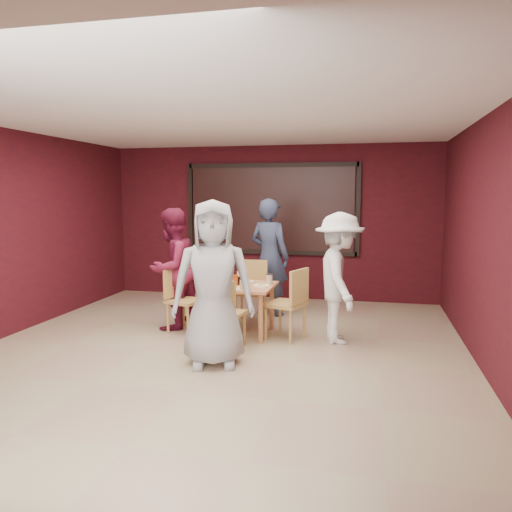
% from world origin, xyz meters
% --- Properties ---
extents(floor, '(7.00, 7.00, 0.00)m').
position_xyz_m(floor, '(0.00, 0.00, 0.00)').
color(floor, tan).
rests_on(floor, ground).
extents(window_blinds, '(3.00, 0.02, 1.50)m').
position_xyz_m(window_blinds, '(0.00, 3.45, 1.65)').
color(window_blinds, black).
extents(dining_table, '(0.89, 0.89, 0.84)m').
position_xyz_m(dining_table, '(0.08, 0.97, 0.61)').
color(dining_table, tan).
rests_on(dining_table, floor).
extents(chair_front, '(0.49, 0.49, 0.89)m').
position_xyz_m(chair_front, '(0.03, 0.26, 0.51)').
color(chair_front, tan).
rests_on(chair_front, floor).
extents(chair_back, '(0.45, 0.45, 0.92)m').
position_xyz_m(chair_back, '(0.05, 1.70, 0.52)').
color(chair_back, tan).
rests_on(chair_back, floor).
extents(chair_left, '(0.54, 0.54, 0.89)m').
position_xyz_m(chair_left, '(-0.79, 0.93, 0.50)').
color(chair_left, tan).
rests_on(chair_left, floor).
extents(chair_right, '(0.59, 0.59, 0.95)m').
position_xyz_m(chair_right, '(0.78, 0.86, 0.54)').
color(chair_right, tan).
rests_on(chair_right, floor).
extents(diner_front, '(1.04, 0.82, 1.87)m').
position_xyz_m(diner_front, '(0.09, -0.30, 0.93)').
color(diner_front, '#A2A2A2').
rests_on(diner_front, floor).
extents(diner_back, '(0.79, 0.66, 1.86)m').
position_xyz_m(diner_back, '(0.23, 2.19, 0.93)').
color(diner_back, '#2D3651').
rests_on(diner_back, floor).
extents(diner_left, '(0.86, 0.98, 1.73)m').
position_xyz_m(diner_left, '(-0.98, 1.09, 0.86)').
color(diner_left, maroon).
rests_on(diner_left, floor).
extents(diner_right, '(0.87, 1.21, 1.69)m').
position_xyz_m(diner_right, '(1.40, 0.91, 0.85)').
color(diner_right, white).
rests_on(diner_right, floor).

